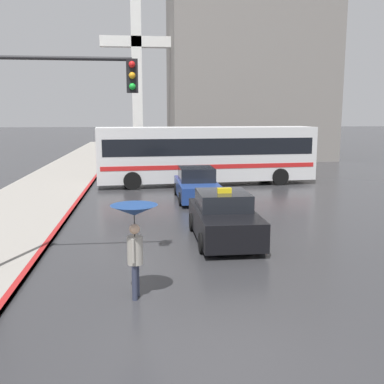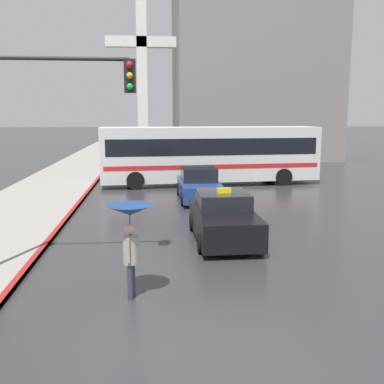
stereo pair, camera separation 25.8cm
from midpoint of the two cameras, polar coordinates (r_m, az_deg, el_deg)
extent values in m
plane|color=#2D2D30|center=(7.84, 2.92, -20.34)|extent=(300.00, 300.00, 0.00)
cube|color=black|center=(14.28, 3.56, -3.86)|extent=(1.80, 4.17, 0.82)
cube|color=black|center=(14.34, 3.45, -1.03)|extent=(1.58, 1.88, 0.53)
cylinder|color=black|center=(13.31, 8.17, -6.19)|extent=(0.20, 0.60, 0.60)
cylinder|color=black|center=(12.99, 0.80, -6.49)|extent=(0.20, 0.60, 0.60)
cylinder|color=black|center=(15.74, 5.81, -3.65)|extent=(0.20, 0.60, 0.60)
cylinder|color=black|center=(15.48, -0.40, -3.83)|extent=(0.20, 0.60, 0.60)
cube|color=yellow|center=(14.08, 3.61, 0.19)|extent=(0.44, 0.16, 0.16)
cube|color=navy|center=(21.09, 0.27, 0.43)|extent=(1.80, 4.38, 0.71)
cube|color=black|center=(21.21, 0.20, 2.31)|extent=(1.58, 1.97, 0.63)
cylinder|color=black|center=(19.92, 3.16, -0.79)|extent=(0.20, 0.60, 0.60)
cylinder|color=black|center=(19.71, -1.75, -0.89)|extent=(0.20, 0.60, 0.60)
cylinder|color=black|center=(22.56, 2.02, 0.46)|extent=(0.20, 0.60, 0.60)
cylinder|color=black|center=(22.38, -2.31, 0.38)|extent=(0.20, 0.60, 0.60)
cube|color=silver|center=(25.79, 1.57, 4.91)|extent=(12.52, 3.47, 3.01)
cube|color=black|center=(25.76, 1.58, 5.92)|extent=(11.91, 3.44, 0.92)
cube|color=red|center=(25.85, 1.57, 3.54)|extent=(12.15, 3.46, 0.24)
cylinder|color=black|center=(24.17, -7.89, 1.43)|extent=(0.98, 0.35, 0.96)
cylinder|color=black|center=(26.55, -8.17, 2.16)|extent=(0.98, 0.35, 0.96)
cylinder|color=black|center=(25.97, 10.83, 1.92)|extent=(0.98, 0.35, 0.96)
cylinder|color=black|center=(28.20, 9.03, 2.58)|extent=(0.98, 0.35, 0.96)
cylinder|color=#2D3347|center=(9.89, -8.04, -11.36)|extent=(0.14, 0.14, 0.77)
cylinder|color=#2D3347|center=(10.09, -7.79, -10.92)|extent=(0.14, 0.14, 0.77)
cylinder|color=gray|center=(9.76, -8.01, -7.33)|extent=(0.39, 0.39, 0.61)
sphere|color=#DBAD89|center=(9.64, -8.07, -4.67)|extent=(0.23, 0.23, 0.23)
cylinder|color=gray|center=(9.56, -8.27, -7.43)|extent=(0.08, 0.08, 0.52)
cylinder|color=gray|center=(9.94, -7.77, -6.74)|extent=(0.08, 0.08, 0.52)
cone|color=navy|center=(9.54, -8.13, -2.31)|extent=(1.00, 1.00, 0.23)
cylinder|color=black|center=(9.62, -8.08, -4.26)|extent=(0.02, 0.02, 0.67)
cube|color=#BFB28C|center=(10.24, -7.87, -10.36)|extent=(0.13, 0.19, 0.28)
cylinder|color=black|center=(11.68, -17.37, 15.91)|extent=(3.54, 0.10, 0.10)
cube|color=black|center=(11.46, -8.26, 14.36)|extent=(0.28, 0.28, 0.80)
sphere|color=red|center=(11.33, -8.32, 15.74)|extent=(0.16, 0.16, 0.16)
sphere|color=orange|center=(11.30, -8.28, 14.43)|extent=(0.16, 0.16, 0.16)
sphere|color=green|center=(11.28, -8.25, 13.11)|extent=(0.16, 0.16, 0.16)
cube|color=gray|center=(44.11, 6.75, 20.12)|extent=(14.11, 11.20, 23.88)
cube|color=white|center=(41.24, -7.18, 14.08)|extent=(0.90, 0.90, 14.23)
cube|color=white|center=(41.59, -7.27, 18.38)|extent=(6.26, 0.90, 0.90)
camera|label=1|loc=(0.13, -90.49, -0.08)|focal=42.00mm
camera|label=2|loc=(0.13, 89.51, 0.08)|focal=42.00mm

